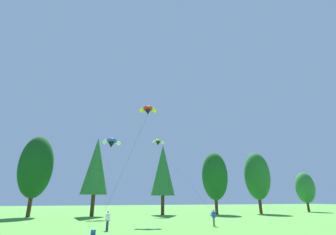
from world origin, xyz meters
name	(u,v)px	position (x,y,z in m)	size (l,w,h in m)	color
treeline_tree_c	(36,167)	(-15.29, 45.73, 7.82)	(5.29, 5.29, 12.92)	#472D19
treeline_tree_d	(96,166)	(-5.73, 44.34, 8.19)	(4.48, 4.48, 13.07)	#472D19
treeline_tree_e	(163,170)	(6.49, 44.96, 7.97)	(4.40, 4.40, 12.73)	#472D19
treeline_tree_f	(215,176)	(16.61, 43.62, 6.96)	(4.90, 4.90, 11.50)	#472D19
treeline_tree_g	(257,176)	(25.81, 42.92, 7.15)	(4.99, 4.99, 11.81)	#472D19
treeline_tree_h	(305,188)	(40.84, 46.10, 5.20)	(4.12, 4.12, 8.59)	#472D19
kite_flyer_near	(108,219)	(-4.80, 24.32, 1.00)	(0.71, 0.73, 1.69)	navy
kite_flyer_mid	(214,216)	(6.15, 24.73, 1.00)	(0.56, 0.59, 1.69)	gray
parafoil_kite_high_red_yellow	(148,110)	(0.99, 34.68, 15.74)	(7.45, 11.27, 14.86)	red
parafoil_kite_mid_lime_white	(158,142)	(5.74, 45.87, 13.42)	(2.75, 21.71, 12.42)	#93D633
parafoil_kite_far_blue_white	(111,143)	(-3.48, 43.50, 12.21)	(3.56, 20.15, 11.47)	blue
backpack	(93,233)	(-6.07, 21.56, 0.20)	(0.32, 0.24, 0.40)	#234C89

